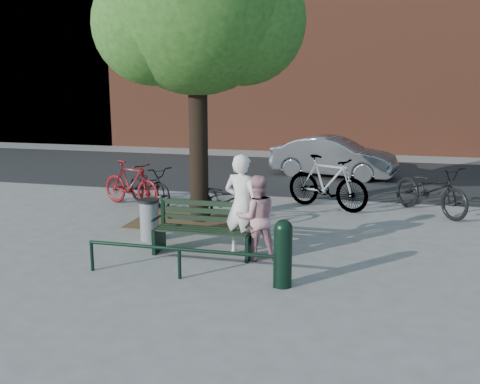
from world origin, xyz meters
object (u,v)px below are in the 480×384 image
(park_bench, at_px, (205,227))
(bollard, at_px, (283,251))
(person_left, at_px, (242,205))
(bicycle_c, at_px, (225,200))
(parked_car, at_px, (333,157))
(person_right, at_px, (257,218))
(litter_bin, at_px, (149,219))

(park_bench, bearing_deg, bollard, -36.79)
(person_left, relative_size, bicycle_c, 0.95)
(person_left, bearing_deg, park_bench, 21.73)
(park_bench, xyz_separation_m, parked_car, (1.61, 8.26, 0.16))
(bicycle_c, bearing_deg, person_left, -140.72)
(bicycle_c, bearing_deg, person_right, -135.58)
(person_right, xyz_separation_m, parked_car, (0.66, 8.31, -0.09))
(park_bench, height_order, bollard, bollard)
(litter_bin, bearing_deg, park_bench, -22.11)
(bollard, bearing_deg, parked_car, 89.94)
(litter_bin, bearing_deg, parked_car, 69.51)
(litter_bin, xyz_separation_m, parked_car, (2.89, 7.74, 0.23))
(person_left, height_order, litter_bin, person_left)
(person_right, height_order, litter_bin, person_right)
(person_left, height_order, parked_car, person_left)
(person_right, bearing_deg, parked_car, -117.82)
(park_bench, distance_m, bollard, 2.00)
(park_bench, xyz_separation_m, bicycle_c, (-0.22, 2.12, 0.02))
(park_bench, height_order, person_right, person_right)
(person_left, xyz_separation_m, bollard, (0.94, -1.27, -0.35))
(parked_car, bearing_deg, litter_bin, 171.66)
(person_left, xyz_separation_m, litter_bin, (-1.94, 0.45, -0.49))
(bollard, bearing_deg, litter_bin, 149.21)
(park_bench, relative_size, bicycle_c, 0.92)
(park_bench, relative_size, person_left, 0.97)
(person_left, relative_size, bollard, 1.74)
(park_bench, distance_m, bicycle_c, 2.13)
(bollard, xyz_separation_m, litter_bin, (-2.88, 1.72, -0.15))
(parked_car, bearing_deg, park_bench, -178.88)
(park_bench, height_order, parked_car, parked_car)
(bollard, bearing_deg, bicycle_c, 118.72)
(litter_bin, bearing_deg, bicycle_c, 56.37)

